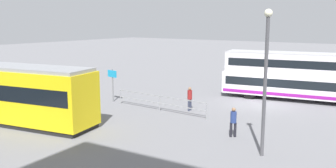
% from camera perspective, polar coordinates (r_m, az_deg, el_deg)
% --- Properties ---
extents(ground_plane, '(160.00, 160.00, 0.00)m').
position_cam_1_polar(ground_plane, '(27.50, 14.47, -3.13)').
color(ground_plane, slate).
extents(double_decker_bus, '(12.07, 4.30, 3.71)m').
position_cam_1_polar(double_decker_bus, '(29.37, 20.42, 1.17)').
color(double_decker_bus, silver).
rests_on(double_decker_bus, ground).
extents(tram_yellow, '(13.12, 4.88, 3.50)m').
position_cam_1_polar(tram_yellow, '(24.29, -25.11, -1.11)').
color(tram_yellow, yellow).
rests_on(tram_yellow, ground).
extents(pedestrian_near_railing, '(0.34, 0.36, 1.65)m').
position_cam_1_polar(pedestrian_near_railing, '(24.60, 3.48, -2.11)').
color(pedestrian_near_railing, '#33384C').
rests_on(pedestrian_near_railing, ground).
extents(pedestrian_crossing, '(0.45, 0.45, 1.60)m').
position_cam_1_polar(pedestrian_crossing, '(19.34, 10.37, -5.70)').
color(pedestrian_crossing, black).
rests_on(pedestrian_crossing, ground).
extents(pedestrian_railing, '(7.48, 0.32, 1.08)m').
position_cam_1_polar(pedestrian_railing, '(24.48, -1.34, -2.65)').
color(pedestrian_railing, gray).
rests_on(pedestrian_railing, ground).
extents(info_sign, '(0.99, 0.19, 2.52)m').
position_cam_1_polar(info_sign, '(27.47, -8.84, 0.71)').
color(info_sign, slate).
rests_on(info_sign, ground).
extents(street_lamp, '(0.36, 0.36, 6.61)m').
position_cam_1_polar(street_lamp, '(16.35, 15.29, 1.86)').
color(street_lamp, '#4C4C51').
rests_on(street_lamp, ground).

